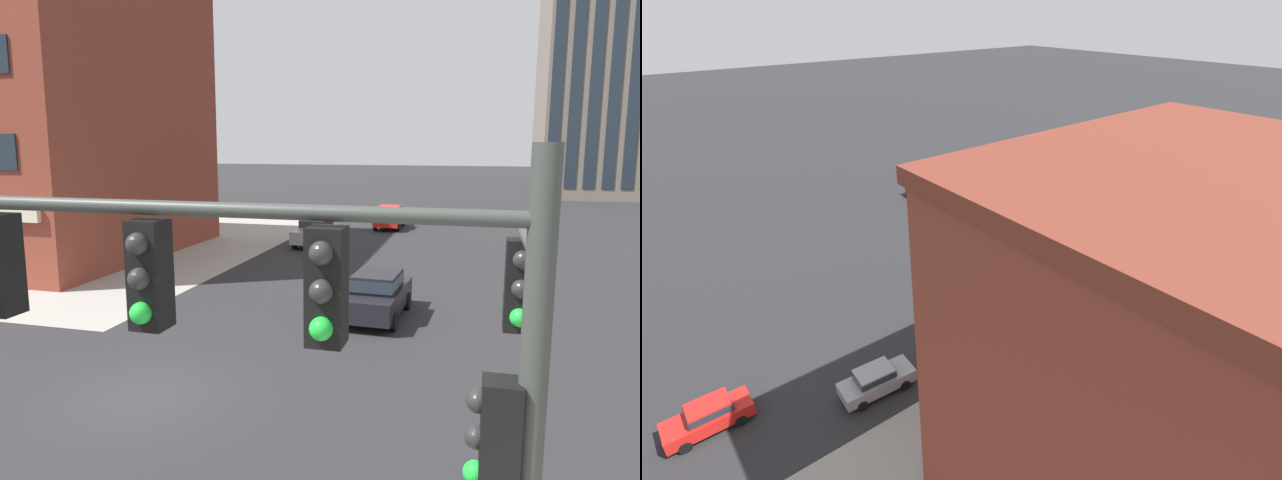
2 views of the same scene
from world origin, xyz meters
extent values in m
plane|color=#262628|center=(0.00, 0.00, 0.00)|extent=(320.00, 320.00, 0.00)
cube|color=gray|center=(16.00, -14.50, 0.00)|extent=(20.00, 19.00, 0.02)
cylinder|color=#383D38|center=(8.24, -7.77, 0.25)|extent=(0.32, 0.32, 0.50)
cylinder|color=#383D38|center=(8.24, -7.77, 3.09)|extent=(0.20, 0.20, 6.17)
cylinder|color=#383D38|center=(4.82, -7.77, 5.66)|extent=(6.85, 0.12, 0.12)
cylinder|color=#383D38|center=(8.24, -6.87, 5.36)|extent=(0.11, 1.80, 0.11)
cube|color=black|center=(6.75, -7.77, 5.11)|extent=(0.28, 0.28, 0.90)
sphere|color=#282828|center=(6.75, -7.93, 5.39)|extent=(0.18, 0.18, 0.18)
sphere|color=#282828|center=(6.75, -7.93, 5.11)|extent=(0.18, 0.18, 0.18)
sphere|color=green|center=(6.75, -7.93, 4.83)|extent=(0.18, 0.18, 0.18)
cube|color=black|center=(5.26, -7.77, 5.11)|extent=(0.28, 0.28, 0.90)
sphere|color=#282828|center=(5.26, -7.93, 5.39)|extent=(0.18, 0.18, 0.18)
sphere|color=#282828|center=(5.26, -7.93, 5.11)|extent=(0.18, 0.18, 0.18)
sphere|color=green|center=(5.26, -7.93, 4.83)|extent=(0.18, 0.18, 0.18)
cube|color=black|center=(3.78, -7.77, 5.11)|extent=(0.28, 0.28, 0.90)
sphere|color=#282828|center=(3.78, -7.93, 5.39)|extent=(0.18, 0.18, 0.18)
sphere|color=#282828|center=(3.78, -7.93, 5.11)|extent=(0.18, 0.18, 0.18)
sphere|color=green|center=(3.78, -7.93, 4.83)|extent=(0.18, 0.18, 0.18)
cube|color=black|center=(2.29, -7.77, 5.11)|extent=(0.28, 0.28, 0.90)
sphere|color=#282828|center=(2.29, -7.93, 5.39)|extent=(0.18, 0.18, 0.18)
sphere|color=#282828|center=(2.29, -7.93, 5.11)|extent=(0.18, 0.18, 0.18)
sphere|color=green|center=(2.29, -7.93, 4.83)|extent=(0.18, 0.18, 0.18)
cube|color=black|center=(8.04, -7.77, 4.06)|extent=(0.28, 0.28, 0.90)
sphere|color=#282828|center=(7.88, -7.77, 4.34)|extent=(0.18, 0.18, 0.18)
sphere|color=#282828|center=(7.88, -7.77, 4.06)|extent=(0.18, 0.18, 0.18)
sphere|color=green|center=(7.88, -7.77, 3.78)|extent=(0.18, 0.18, 0.18)
cube|color=black|center=(8.24, -6.07, 4.81)|extent=(0.28, 0.28, 0.90)
sphere|color=#282828|center=(8.24, -6.23, 5.09)|extent=(0.18, 0.18, 0.18)
sphere|color=#282828|center=(8.24, -6.23, 4.81)|extent=(0.18, 0.18, 0.18)
sphere|color=green|center=(8.24, -6.23, 4.53)|extent=(0.18, 0.18, 0.18)
sphere|color=gray|center=(9.84, -7.84, 0.41)|extent=(0.83, 0.83, 0.83)
sphere|color=gray|center=(11.73, -7.64, 0.41)|extent=(0.83, 0.83, 0.83)
sphere|color=gray|center=(12.85, -7.43, 0.41)|extent=(0.83, 0.83, 0.83)
sphere|color=gray|center=(14.66, -7.89, 0.41)|extent=(0.83, 0.83, 0.83)
cube|color=brown|center=(13.09, -9.59, 0.44)|extent=(1.84, 0.69, 0.10)
cube|color=#665B51|center=(12.39, -9.67, 0.20)|extent=(0.29, 0.43, 0.39)
cube|color=#665B51|center=(13.78, -9.50, 0.20)|extent=(0.29, 0.43, 0.39)
cylinder|color=black|center=(8.75, -18.83, 0.41)|extent=(0.13, 0.13, 0.82)
cylinder|color=black|center=(8.80, -18.65, 0.41)|extent=(0.13, 0.13, 0.82)
cube|color=gold|center=(8.77, -18.74, 1.11)|extent=(0.28, 0.38, 0.58)
cylinder|color=gold|center=(8.71, -18.96, 1.14)|extent=(0.09, 0.09, 0.55)
cylinder|color=gold|center=(8.83, -18.52, 1.14)|extent=(0.09, 0.09, 0.55)
sphere|color=beige|center=(8.77, -18.74, 1.54)|extent=(0.22, 0.22, 0.22)
cylinder|color=black|center=(16.95, -14.69, 0.41)|extent=(0.13, 0.13, 0.81)
cylinder|color=black|center=(16.77, -14.67, 0.41)|extent=(0.13, 0.13, 0.81)
cube|color=red|center=(16.86, -14.68, 1.10)|extent=(0.36, 0.23, 0.58)
cylinder|color=red|center=(17.09, -14.70, 1.13)|extent=(0.09, 0.09, 0.55)
cylinder|color=red|center=(16.63, -14.65, 1.13)|extent=(0.09, 0.09, 0.55)
sphere|color=beige|center=(16.86, -14.68, 1.53)|extent=(0.22, 0.22, 0.22)
cylinder|color=#232847|center=(13.18, -18.64, 0.39)|extent=(0.13, 0.13, 0.79)
cylinder|color=#232847|center=(13.01, -18.68, 0.39)|extent=(0.13, 0.13, 0.79)
cube|color=red|center=(13.10, -18.66, 1.06)|extent=(0.38, 0.28, 0.56)
cylinder|color=red|center=(13.32, -18.60, 1.09)|extent=(0.09, 0.09, 0.53)
cylinder|color=red|center=(12.87, -18.72, 1.09)|extent=(0.09, 0.09, 0.53)
sphere|color=brown|center=(13.10, -18.66, 1.48)|extent=(0.21, 0.21, 0.21)
cylinder|color=#333333|center=(13.55, -14.43, 0.42)|extent=(0.13, 0.13, 0.83)
cylinder|color=#333333|center=(13.54, -14.25, 0.42)|extent=(0.13, 0.13, 0.83)
cube|color=purple|center=(13.54, -14.34, 1.12)|extent=(0.22, 0.35, 0.59)
cylinder|color=purple|center=(13.55, -14.57, 1.15)|extent=(0.09, 0.09, 0.56)
cylinder|color=purple|center=(13.53, -14.11, 1.15)|extent=(0.09, 0.09, 0.56)
sphere|color=#997051|center=(13.54, -14.34, 1.56)|extent=(0.22, 0.22, 0.22)
cylinder|color=#333333|center=(10.34, -15.30, 0.38)|extent=(0.13, 0.13, 0.76)
cylinder|color=#333333|center=(10.49, -15.38, 0.38)|extent=(0.13, 0.13, 0.76)
cube|color=black|center=(10.42, -15.34, 1.03)|extent=(0.39, 0.34, 0.54)
cylinder|color=black|center=(10.21, -15.23, 1.05)|extent=(0.09, 0.09, 0.51)
cylinder|color=black|center=(10.62, -15.45, 1.05)|extent=(0.09, 0.09, 0.51)
sphere|color=brown|center=(10.42, -15.34, 1.43)|extent=(0.21, 0.21, 0.21)
cylinder|color=black|center=(10.00, -7.43, 2.51)|extent=(0.14, 0.14, 5.03)
sphere|color=white|center=(10.00, -7.43, 5.21)|extent=(0.36, 0.36, 0.36)
cylinder|color=black|center=(16.72, -7.62, 2.66)|extent=(0.14, 0.14, 5.31)
sphere|color=white|center=(16.72, -7.62, 5.49)|extent=(0.36, 0.36, 0.36)
cube|color=#99999E|center=(-1.77, 21.99, 0.70)|extent=(2.03, 4.50, 0.76)
cube|color=#99999E|center=(-1.76, 22.14, 1.38)|extent=(1.62, 2.20, 0.60)
cube|color=#232D38|center=(-1.76, 22.14, 1.38)|extent=(1.66, 2.29, 0.40)
cylinder|color=black|center=(-1.01, 20.58, 0.32)|extent=(0.26, 0.65, 0.64)
cylinder|color=black|center=(-2.68, 20.68, 0.32)|extent=(0.26, 0.65, 0.64)
cylinder|color=black|center=(-0.85, 23.30, 0.32)|extent=(0.26, 0.65, 0.64)
cylinder|color=black|center=(-2.52, 23.41, 0.32)|extent=(0.26, 0.65, 0.64)
cube|color=red|center=(1.98, -17.04, 0.70)|extent=(1.80, 4.42, 0.76)
cube|color=red|center=(1.98, -17.19, 1.38)|extent=(1.52, 2.13, 0.60)
cube|color=#232D38|center=(1.98, -17.19, 1.38)|extent=(1.55, 2.21, 0.40)
cylinder|color=black|center=(1.16, -15.67, 0.32)|extent=(0.23, 0.64, 0.64)
cylinder|color=black|center=(2.83, -15.68, 0.32)|extent=(0.23, 0.64, 0.64)
cylinder|color=black|center=(1.13, -18.40, 0.32)|extent=(0.23, 0.64, 0.64)
cylinder|color=black|center=(2.80, -18.41, 0.32)|extent=(0.23, 0.64, 0.64)
cube|color=red|center=(1.54, 30.43, 0.70)|extent=(1.77, 4.40, 0.76)
cube|color=red|center=(1.54, 30.28, 1.38)|extent=(1.50, 2.11, 0.60)
cube|color=#232D38|center=(1.54, 30.28, 1.38)|extent=(1.54, 2.20, 0.40)
cylinder|color=black|center=(0.71, 31.80, 0.32)|extent=(0.22, 0.64, 0.64)
cylinder|color=black|center=(2.38, 31.79, 0.32)|extent=(0.22, 0.64, 0.64)
cylinder|color=black|center=(0.70, 29.07, 0.32)|extent=(0.22, 0.64, 0.64)
cylinder|color=black|center=(2.38, 29.06, 0.32)|extent=(0.22, 0.64, 0.64)
cube|color=#23479E|center=(-4.55, -10.11, 0.70)|extent=(1.83, 4.43, 0.76)
cube|color=#23479E|center=(-4.55, -9.96, 1.38)|extent=(1.53, 2.14, 0.60)
cube|color=#232D38|center=(-4.55, -9.96, 1.38)|extent=(1.57, 2.22, 0.40)
cylinder|color=black|center=(-3.74, -11.48, 0.32)|extent=(0.23, 0.64, 0.64)
cylinder|color=black|center=(-5.41, -11.46, 0.32)|extent=(0.23, 0.64, 0.64)
cylinder|color=black|center=(-3.70, -8.76, 0.32)|extent=(0.23, 0.64, 0.64)
cylinder|color=black|center=(-5.37, -8.73, 0.32)|extent=(0.23, 0.64, 0.64)
cube|color=red|center=(21.31, 3.17, 0.70)|extent=(4.41, 1.78, 0.76)
cube|color=red|center=(21.16, 3.17, 1.38)|extent=(2.12, 1.51, 0.60)
cube|color=#232D38|center=(21.16, 3.17, 1.38)|extent=(2.21, 1.54, 0.40)
cylinder|color=black|center=(22.67, 4.00, 0.32)|extent=(0.64, 0.22, 0.64)
cylinder|color=black|center=(22.67, 2.33, 0.32)|extent=(0.64, 0.22, 0.64)
cylinder|color=black|center=(19.95, 4.01, 0.32)|extent=(0.64, 0.22, 0.64)
cylinder|color=black|center=(19.94, 2.34, 0.32)|extent=(0.64, 0.22, 0.64)
cube|color=black|center=(4.49, 8.08, 0.70)|extent=(1.97, 4.48, 0.76)
cube|color=black|center=(4.48, 7.93, 1.38)|extent=(1.60, 2.18, 0.60)
cube|color=#232D38|center=(4.48, 7.93, 1.38)|extent=(1.64, 2.27, 0.40)
cylinder|color=black|center=(3.72, 9.49, 0.32)|extent=(0.25, 0.65, 0.64)
cylinder|color=black|center=(5.39, 9.41, 0.32)|extent=(0.25, 0.65, 0.64)
cylinder|color=black|center=(3.59, 6.76, 0.32)|extent=(0.25, 0.65, 0.64)
cylinder|color=black|center=(5.26, 6.68, 0.32)|extent=(0.25, 0.65, 0.64)
cube|color=gold|center=(4.26, -22.14, 0.70)|extent=(2.09, 4.52, 0.76)
cube|color=gold|center=(4.25, -22.29, 1.38)|extent=(1.65, 2.22, 0.60)
cube|color=#232D38|center=(4.25, -22.29, 1.38)|extent=(1.69, 2.31, 0.40)
cylinder|color=black|center=(3.53, -20.72, 0.32)|extent=(0.27, 0.65, 0.64)
cylinder|color=black|center=(5.20, -20.85, 0.32)|extent=(0.27, 0.65, 0.64)
cylinder|color=black|center=(3.32, -23.44, 0.32)|extent=(0.27, 0.65, 0.64)
cylinder|color=black|center=(4.99, -23.57, 0.32)|extent=(0.27, 0.65, 0.64)
cube|color=#1E2833|center=(-15.34, 7.96, 5.84)|extent=(1.10, 0.08, 1.50)
cube|color=#1E2833|center=(-11.11, 7.96, 5.84)|extent=(1.10, 0.08, 1.50)
cube|color=#1E2833|center=(-15.34, 7.96, 9.73)|extent=(1.10, 0.08, 1.50)
cube|color=#1E2833|center=(-11.11, 7.96, 9.73)|extent=(1.10, 0.08, 1.50)
cube|color=#1E2833|center=(-11.11, 7.96, 13.62)|extent=(1.10, 0.08, 1.50)
camera|label=1|loc=(7.82, -11.82, 6.16)|focal=32.41mm
camera|label=2|loc=(-20.52, 30.60, 20.63)|focal=25.66mm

